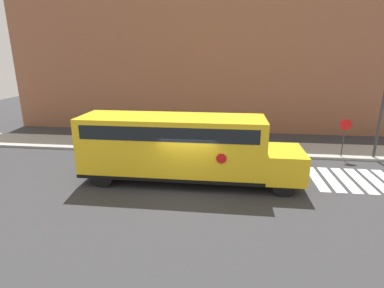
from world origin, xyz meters
The scene contains 6 objects.
ground_plane centered at (0.00, 0.00, 0.00)m, with size 60.00×60.00×0.00m, color #333335.
sidewalk_strip centered at (0.00, 6.50, 0.07)m, with size 44.00×3.00×0.15m.
building_backdrop centered at (0.00, 13.00, 5.11)m, with size 32.00×4.00×10.23m.
crosswalk_stripes centered at (8.36, 2.00, 0.00)m, with size 4.70×3.20×0.01m.
school_bus centered at (-0.49, 0.88, 1.84)m, with size 10.44×2.57×3.22m.
stop_sign centered at (8.56, 5.35, 1.58)m, with size 0.65×0.10×2.41m.
Camera 1 is at (1.70, -12.61, 5.95)m, focal length 28.00 mm.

